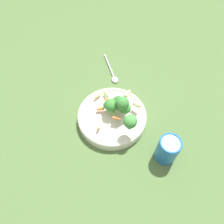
# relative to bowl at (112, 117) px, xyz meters

# --- Properties ---
(ground_plane) EXTENTS (3.00, 3.00, 0.00)m
(ground_plane) POSITION_rel_bowl_xyz_m (0.00, 0.00, -0.02)
(ground_plane) COLOR #4C6B38
(bowl) EXTENTS (0.25, 0.25, 0.04)m
(bowl) POSITION_rel_bowl_xyz_m (0.00, 0.00, 0.00)
(bowl) COLOR silver
(bowl) RESTS_ON ground_plane
(pasta_salad) EXTENTS (0.17, 0.21, 0.09)m
(pasta_salad) POSITION_rel_bowl_xyz_m (0.02, -0.01, 0.06)
(pasta_salad) COLOR #8CB766
(pasta_salad) RESTS_ON bowl
(cup) EXTENTS (0.07, 0.07, 0.10)m
(cup) POSITION_rel_bowl_xyz_m (0.11, -0.20, 0.03)
(cup) COLOR #2366B2
(cup) RESTS_ON ground_plane
(spoon) EXTENTS (0.03, 0.17, 0.01)m
(spoon) POSITION_rel_bowl_xyz_m (0.09, 0.21, -0.02)
(spoon) COLOR silver
(spoon) RESTS_ON ground_plane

